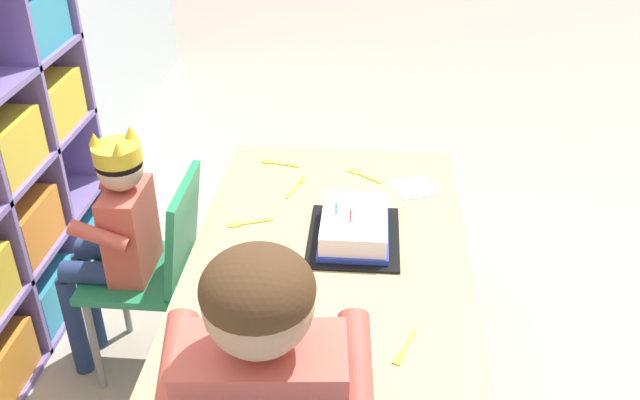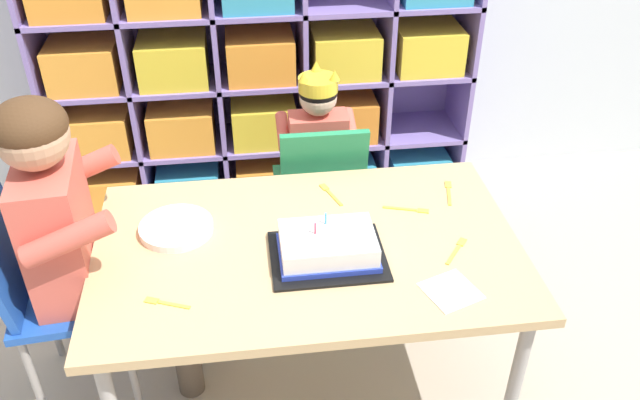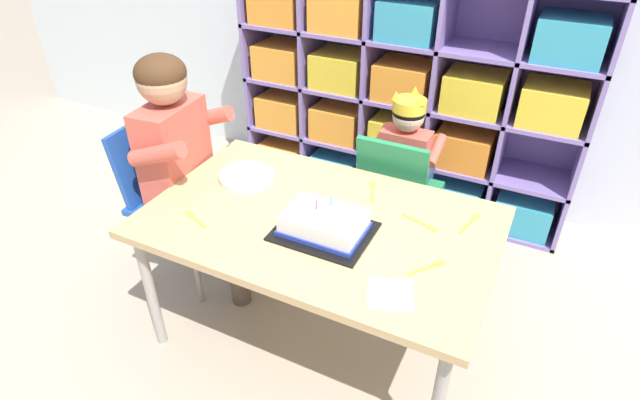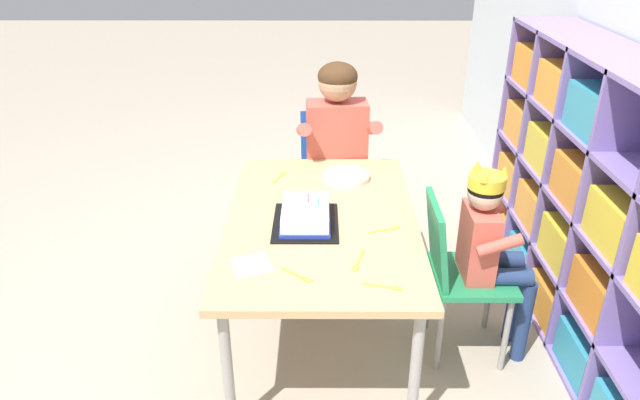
{
  "view_description": "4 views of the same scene",
  "coord_description": "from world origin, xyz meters",
  "px_view_note": "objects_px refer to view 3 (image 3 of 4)",
  "views": [
    {
      "loc": [
        -1.57,
        -0.09,
        1.67
      ],
      "look_at": [
        0.02,
        0.03,
        0.71
      ],
      "focal_mm": 38.47,
      "sensor_mm": 36.0,
      "label": 1
    },
    {
      "loc": [
        -0.16,
        -1.5,
        1.77
      ],
      "look_at": [
        0.04,
        0.01,
        0.72
      ],
      "focal_mm": 37.52,
      "sensor_mm": 36.0,
      "label": 2
    },
    {
      "loc": [
        0.65,
        -1.3,
        1.62
      ],
      "look_at": [
        0.01,
        -0.01,
        0.66
      ],
      "focal_mm": 28.53,
      "sensor_mm": 36.0,
      "label": 3
    },
    {
      "loc": [
        2.06,
        -0.0,
        1.69
      ],
      "look_at": [
        0.07,
        -0.01,
        0.69
      ],
      "focal_mm": 32.54,
      "sensor_mm": 36.0,
      "label": 4
    }
  ],
  "objects_px": {
    "classroom_chair_blue": "(396,191)",
    "fork_scattered_mid_table": "(470,222)",
    "fork_near_child_seat": "(372,191)",
    "fork_beside_plate_stack": "(421,223)",
    "activity_table": "(319,229)",
    "fork_by_napkin": "(194,218)",
    "child_with_crown": "(407,155)",
    "fork_near_cake_tray": "(429,267)",
    "adult_helper_seated": "(187,154)",
    "birthday_cake_on_tray": "(324,224)",
    "classroom_chair_adult_side": "(169,187)",
    "paper_plate_stack": "(247,176)"
  },
  "relations": [
    {
      "from": "adult_helper_seated",
      "to": "fork_by_napkin",
      "type": "bearing_deg",
      "value": -143.63
    },
    {
      "from": "fork_by_napkin",
      "to": "fork_scattered_mid_table",
      "type": "relative_size",
      "value": 0.9
    },
    {
      "from": "child_with_crown",
      "to": "adult_helper_seated",
      "type": "relative_size",
      "value": 0.82
    },
    {
      "from": "adult_helper_seated",
      "to": "fork_beside_plate_stack",
      "type": "relative_size",
      "value": 7.43
    },
    {
      "from": "activity_table",
      "to": "classroom_chair_blue",
      "type": "distance_m",
      "value": 0.57
    },
    {
      "from": "fork_beside_plate_stack",
      "to": "classroom_chair_blue",
      "type": "bearing_deg",
      "value": -44.71
    },
    {
      "from": "adult_helper_seated",
      "to": "fork_beside_plate_stack",
      "type": "height_order",
      "value": "adult_helper_seated"
    },
    {
      "from": "fork_near_child_seat",
      "to": "fork_beside_plate_stack",
      "type": "height_order",
      "value": "same"
    },
    {
      "from": "fork_near_child_seat",
      "to": "fork_near_cake_tray",
      "type": "height_order",
      "value": "same"
    },
    {
      "from": "fork_scattered_mid_table",
      "to": "child_with_crown",
      "type": "bearing_deg",
      "value": -126.67
    },
    {
      "from": "fork_near_child_seat",
      "to": "classroom_chair_blue",
      "type": "bearing_deg",
      "value": 158.44
    },
    {
      "from": "classroom_chair_blue",
      "to": "fork_scattered_mid_table",
      "type": "height_order",
      "value": "classroom_chair_blue"
    },
    {
      "from": "classroom_chair_adult_side",
      "to": "fork_scattered_mid_table",
      "type": "xyz_separation_m",
      "value": [
        1.24,
        0.14,
        0.12
      ]
    },
    {
      "from": "fork_scattered_mid_table",
      "to": "classroom_chair_blue",
      "type": "bearing_deg",
      "value": -118.11
    },
    {
      "from": "activity_table",
      "to": "child_with_crown",
      "type": "bearing_deg",
      "value": 80.49
    },
    {
      "from": "activity_table",
      "to": "fork_scattered_mid_table",
      "type": "bearing_deg",
      "value": 23.75
    },
    {
      "from": "activity_table",
      "to": "fork_beside_plate_stack",
      "type": "relative_size",
      "value": 8.73
    },
    {
      "from": "adult_helper_seated",
      "to": "fork_scattered_mid_table",
      "type": "height_order",
      "value": "adult_helper_seated"
    },
    {
      "from": "fork_by_napkin",
      "to": "fork_near_child_seat",
      "type": "bearing_deg",
      "value": 64.01
    },
    {
      "from": "paper_plate_stack",
      "to": "birthday_cake_on_tray",
      "type": "bearing_deg",
      "value": -22.58
    },
    {
      "from": "fork_by_napkin",
      "to": "fork_beside_plate_stack",
      "type": "relative_size",
      "value": 0.87
    },
    {
      "from": "adult_helper_seated",
      "to": "paper_plate_stack",
      "type": "height_order",
      "value": "adult_helper_seated"
    },
    {
      "from": "birthday_cake_on_tray",
      "to": "adult_helper_seated",
      "type": "bearing_deg",
      "value": 168.04
    },
    {
      "from": "child_with_crown",
      "to": "adult_helper_seated",
      "type": "xyz_separation_m",
      "value": [
        -0.74,
        -0.58,
        0.11
      ]
    },
    {
      "from": "child_with_crown",
      "to": "paper_plate_stack",
      "type": "bearing_deg",
      "value": 48.53
    },
    {
      "from": "activity_table",
      "to": "classroom_chair_blue",
      "type": "bearing_deg",
      "value": 78.56
    },
    {
      "from": "fork_beside_plate_stack",
      "to": "birthday_cake_on_tray",
      "type": "bearing_deg",
      "value": 51.68
    },
    {
      "from": "child_with_crown",
      "to": "classroom_chair_blue",
      "type": "bearing_deg",
      "value": 90.02
    },
    {
      "from": "paper_plate_stack",
      "to": "adult_helper_seated",
      "type": "bearing_deg",
      "value": -172.97
    },
    {
      "from": "paper_plate_stack",
      "to": "fork_scattered_mid_table",
      "type": "relative_size",
      "value": 1.6
    },
    {
      "from": "fork_beside_plate_stack",
      "to": "fork_near_cake_tray",
      "type": "bearing_deg",
      "value": 130.03
    },
    {
      "from": "classroom_chair_blue",
      "to": "fork_by_napkin",
      "type": "relative_size",
      "value": 5.73
    },
    {
      "from": "classroom_chair_blue",
      "to": "fork_by_napkin",
      "type": "distance_m",
      "value": 0.91
    },
    {
      "from": "birthday_cake_on_tray",
      "to": "fork_scattered_mid_table",
      "type": "distance_m",
      "value": 0.51
    },
    {
      "from": "child_with_crown",
      "to": "fork_near_cake_tray",
      "type": "bearing_deg",
      "value": 112.97
    },
    {
      "from": "classroom_chair_adult_side",
      "to": "fork_near_child_seat",
      "type": "bearing_deg",
      "value": -82.93
    },
    {
      "from": "birthday_cake_on_tray",
      "to": "fork_beside_plate_stack",
      "type": "xyz_separation_m",
      "value": [
        0.28,
        0.19,
        -0.03
      ]
    },
    {
      "from": "fork_near_cake_tray",
      "to": "fork_scattered_mid_table",
      "type": "bearing_deg",
      "value": -154.52
    },
    {
      "from": "paper_plate_stack",
      "to": "fork_beside_plate_stack",
      "type": "xyz_separation_m",
      "value": [
        0.71,
        0.02,
        -0.01
      ]
    },
    {
      "from": "classroom_chair_adult_side",
      "to": "child_with_crown",
      "type": "bearing_deg",
      "value": -60.64
    },
    {
      "from": "fork_by_napkin",
      "to": "fork_near_child_seat",
      "type": "relative_size",
      "value": 0.92
    },
    {
      "from": "activity_table",
      "to": "classroom_chair_adult_side",
      "type": "relative_size",
      "value": 1.64
    },
    {
      "from": "child_with_crown",
      "to": "classroom_chair_adult_side",
      "type": "distance_m",
      "value": 1.05
    },
    {
      "from": "fork_beside_plate_stack",
      "to": "fork_by_napkin",
      "type": "bearing_deg",
      "value": 41.23
    },
    {
      "from": "activity_table",
      "to": "fork_by_napkin",
      "type": "distance_m",
      "value": 0.44
    },
    {
      "from": "fork_near_child_seat",
      "to": "fork_beside_plate_stack",
      "type": "xyz_separation_m",
      "value": [
        0.23,
        -0.12,
        0.0
      ]
    },
    {
      "from": "fork_by_napkin",
      "to": "fork_beside_plate_stack",
      "type": "distance_m",
      "value": 0.79
    },
    {
      "from": "birthday_cake_on_tray",
      "to": "classroom_chair_blue",
      "type": "bearing_deg",
      "value": 84.36
    },
    {
      "from": "classroom_chair_blue",
      "to": "fork_scattered_mid_table",
      "type": "xyz_separation_m",
      "value": [
        0.37,
        -0.33,
        0.17
      ]
    },
    {
      "from": "fork_scattered_mid_table",
      "to": "adult_helper_seated",
      "type": "bearing_deg",
      "value": -69.7
    }
  ]
}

